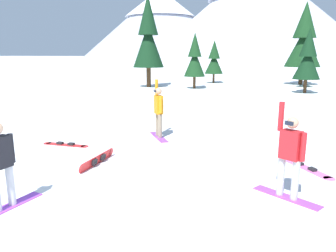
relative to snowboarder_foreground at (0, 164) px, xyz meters
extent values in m
plane|color=white|center=(1.95, -0.23, -0.91)|extent=(800.00, 800.00, 0.00)
cube|color=#993FD8|center=(0.00, 0.00, -0.90)|extent=(0.48, 1.59, 0.02)
cylinder|color=#B7B7BC|center=(0.02, 0.16, -0.48)|extent=(0.15, 0.15, 0.82)
cylinder|color=black|center=(0.03, 0.26, 0.25)|extent=(0.11, 0.11, 0.58)
cube|color=#993FD8|center=(5.17, 2.39, -0.90)|extent=(1.41, 0.95, 0.02)
cylinder|color=#B7B7BC|center=(5.31, 2.32, -0.47)|extent=(0.15, 0.15, 0.83)
cylinder|color=#B7B7BC|center=(5.03, 2.47, -0.47)|extent=(0.15, 0.15, 0.83)
cube|color=red|center=(5.17, 2.39, 0.24)|extent=(0.47, 0.40, 0.60)
cylinder|color=red|center=(5.39, 2.27, 0.25)|extent=(0.11, 0.11, 0.58)
cylinder|color=red|center=(4.94, 2.52, 0.79)|extent=(0.11, 0.11, 0.60)
sphere|color=tan|center=(5.17, 2.39, 0.70)|extent=(0.24, 0.24, 0.24)
cube|color=black|center=(5.10, 2.27, 0.71)|extent=(0.17, 0.12, 0.08)
cube|color=#993FD8|center=(0.79, 6.20, -0.90)|extent=(1.16, 1.41, 0.02)
cylinder|color=gray|center=(0.88, 6.07, -0.46)|extent=(0.15, 0.15, 0.85)
cylinder|color=gray|center=(0.69, 6.33, -0.46)|extent=(0.15, 0.15, 0.85)
cube|color=orange|center=(0.79, 6.20, 0.28)|extent=(0.43, 0.46, 0.65)
cylinder|color=orange|center=(0.94, 5.99, 0.32)|extent=(0.11, 0.11, 0.58)
cylinder|color=orange|center=(0.63, 6.41, 0.86)|extent=(0.11, 0.11, 0.60)
sphere|color=tan|center=(0.79, 6.20, 0.77)|extent=(0.24, 0.24, 0.24)
cube|color=black|center=(0.67, 6.12, 0.78)|extent=(0.13, 0.16, 0.08)
cube|color=red|center=(-1.74, 4.18, -0.90)|extent=(1.41, 0.35, 0.02)
cylinder|color=red|center=(-1.04, 4.23, -0.90)|extent=(0.27, 0.27, 0.02)
cylinder|color=red|center=(-2.44, 4.13, -0.90)|extent=(0.27, 0.27, 0.02)
cube|color=black|center=(-1.53, 4.19, -0.86)|extent=(0.21, 0.15, 0.07)
cube|color=black|center=(-1.95, 4.16, -0.86)|extent=(0.21, 0.15, 0.07)
cube|color=pink|center=(5.64, 4.47, -0.90)|extent=(1.21, 1.42, 0.02)
cylinder|color=pink|center=(6.14, 3.85, -0.90)|extent=(0.38, 0.38, 0.02)
cylinder|color=pink|center=(5.15, 5.10, -0.90)|extent=(0.38, 0.38, 0.02)
cube|color=black|center=(5.79, 4.29, -0.86)|extent=(0.23, 0.24, 0.07)
cube|color=black|center=(5.49, 4.66, -0.86)|extent=(0.23, 0.24, 0.07)
cube|color=red|center=(0.28, 2.89, -0.79)|extent=(0.10, 1.48, 0.25)
cylinder|color=red|center=(0.29, 2.15, -0.79)|extent=(0.08, 0.26, 0.25)
cylinder|color=red|center=(0.27, 3.63, -0.79)|extent=(0.08, 0.26, 0.25)
cube|color=black|center=(0.32, 2.67, -0.78)|extent=(0.10, 0.20, 0.15)
cube|color=black|center=(0.32, 3.11, -0.78)|extent=(0.10, 0.20, 0.15)
cylinder|color=#472D19|center=(-6.77, 22.96, -0.02)|extent=(0.41, 0.41, 1.79)
cone|color=black|center=(-6.77, 22.96, 2.77)|extent=(2.76, 2.76, 3.80)
cone|color=black|center=(-6.77, 22.96, 5.43)|extent=(1.80, 1.80, 3.48)
cylinder|color=#472D19|center=(6.37, 30.36, -0.05)|extent=(0.39, 0.39, 1.73)
cone|color=#143819|center=(6.37, 30.36, 2.66)|extent=(3.37, 3.37, 3.68)
cone|color=#143819|center=(6.37, 30.36, 5.23)|extent=(2.19, 2.19, 3.38)
cylinder|color=#472D19|center=(6.43, 22.78, -0.38)|extent=(0.24, 0.24, 1.07)
cone|color=black|center=(6.43, 22.78, 1.30)|extent=(2.01, 2.01, 2.29)
cone|color=black|center=(6.43, 22.78, 2.90)|extent=(1.30, 1.30, 2.09)
cylinder|color=#472D19|center=(-2.11, 29.25, -0.43)|extent=(0.22, 0.22, 0.96)
cone|color=#143819|center=(-2.11, 29.25, 1.07)|extent=(1.88, 1.88, 2.05)
cone|color=#143819|center=(-2.11, 29.25, 2.50)|extent=(1.22, 1.22, 1.88)
cylinder|color=#472D19|center=(6.63, 27.77, -0.44)|extent=(0.21, 0.21, 0.94)
cone|color=#194723|center=(6.63, 27.77, 1.03)|extent=(1.58, 1.58, 2.00)
cone|color=#194723|center=(6.63, 27.77, 2.43)|extent=(1.03, 1.03, 1.84)
cylinder|color=#472D19|center=(-2.53, 23.17, -0.39)|extent=(0.24, 0.24, 1.05)
cone|color=#143819|center=(-2.53, 23.17, 1.26)|extent=(1.83, 1.83, 2.24)
cone|color=#143819|center=(-2.53, 23.17, 2.82)|extent=(1.19, 1.19, 2.05)
cone|color=#9EA3B2|center=(-87.95, 235.83, 24.32)|extent=(118.15, 118.15, 50.48)
cone|color=white|center=(-87.95, 235.83, 39.47)|extent=(53.17, 53.17, 20.19)
cone|color=#B2B7C6|center=(-16.63, 235.66, 31.05)|extent=(151.29, 151.29, 63.93)
camera|label=1|loc=(4.97, -4.41, 2.04)|focal=34.65mm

